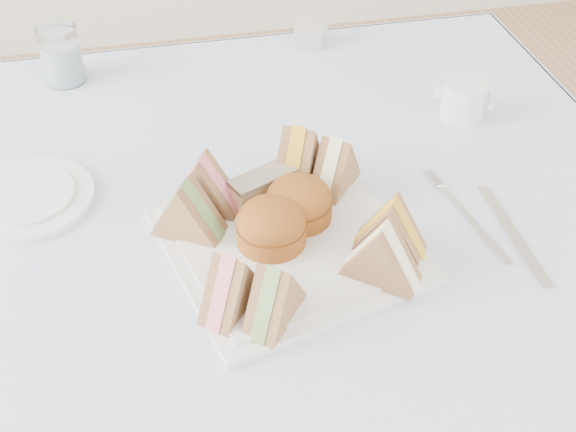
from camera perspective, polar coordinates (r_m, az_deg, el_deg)
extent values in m
cube|color=brown|center=(1.17, -0.76, -15.03)|extent=(0.90, 0.90, 0.74)
cube|color=#A9BEE4|center=(0.88, -0.98, -1.38)|extent=(1.02, 1.02, 0.01)
cube|color=silver|center=(0.86, 0.00, -2.22)|extent=(0.33, 0.33, 0.01)
cylinder|color=#975116|center=(0.83, -1.34, -0.73)|extent=(0.10, 0.10, 0.06)
cylinder|color=#975116|center=(0.86, 0.86, 1.13)|extent=(0.11, 0.11, 0.05)
cube|color=#EABF8B|center=(0.90, -2.06, 2.26)|extent=(0.09, 0.06, 0.04)
cylinder|color=silver|center=(0.98, -19.92, 1.32)|extent=(0.18, 0.18, 0.01)
cylinder|color=white|center=(1.20, -17.48, 12.04)|extent=(0.07, 0.07, 0.09)
cylinder|color=silver|center=(1.27, 1.71, 14.04)|extent=(0.07, 0.07, 0.03)
cube|color=silver|center=(0.92, 17.35, -1.37)|extent=(0.02, 0.18, 0.00)
cube|color=silver|center=(0.92, 14.44, -0.59)|extent=(0.04, 0.16, 0.00)
cylinder|color=silver|center=(1.10, 13.70, 8.87)|extent=(0.08, 0.08, 0.06)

